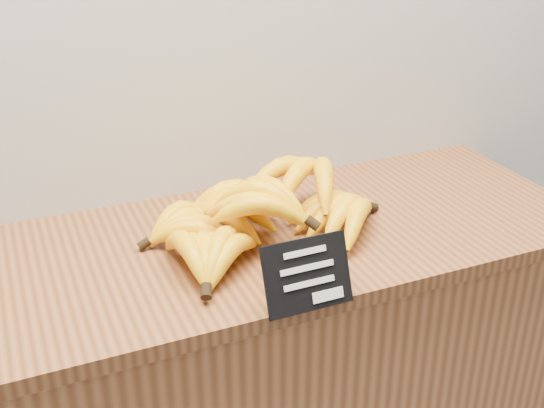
{
  "coord_description": "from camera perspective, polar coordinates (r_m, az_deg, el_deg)",
  "views": [
    {
      "loc": [
        -0.54,
        1.63,
        1.59
      ],
      "look_at": [
        -0.08,
        2.7,
        1.02
      ],
      "focal_mm": 45.0,
      "sensor_mm": 36.0,
      "label": 1
    }
  ],
  "objects": [
    {
      "name": "counter_top",
      "position": [
        1.39,
        -0.81,
        -3.06
      ],
      "size": [
        1.37,
        0.54,
        0.03
      ],
      "primitive_type": "cube",
      "color": "brown",
      "rests_on": "counter"
    },
    {
      "name": "banana_pile",
      "position": [
        1.35,
        -0.79,
        -0.63
      ],
      "size": [
        0.55,
        0.4,
        0.13
      ],
      "color": "yellow",
      "rests_on": "counter_top"
    },
    {
      "name": "chalkboard_sign",
      "position": [
        1.14,
        2.98,
        -5.94
      ],
      "size": [
        0.15,
        0.05,
        0.12
      ],
      "primitive_type": "cube",
      "rotation": [
        -0.38,
        0.0,
        0.0
      ],
      "color": "black",
      "rests_on": "counter_top"
    }
  ]
}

